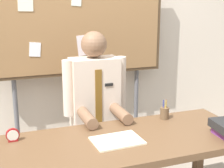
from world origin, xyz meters
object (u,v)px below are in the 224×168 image
object	(u,v)px
pen_holder	(165,113)
open_notebook	(117,141)
desk	(121,151)
desk_clock	(13,136)
bulletin_board	(79,25)
person	(95,119)

from	to	relation	value
pen_holder	open_notebook	bearing A→B (deg)	-151.82
desk	desk_clock	world-z (taller)	desk_clock
desk	pen_holder	world-z (taller)	pen_holder
pen_holder	desk	bearing A→B (deg)	-151.79
desk	bulletin_board	world-z (taller)	bulletin_board
desk_clock	pen_holder	xyz separation A→B (m)	(1.18, 0.03, 0.01)
desk	bulletin_board	xyz separation A→B (m)	(-0.00, 1.11, 0.79)
bulletin_board	desk_clock	bearing A→B (deg)	-128.47
desk	desk_clock	distance (m)	0.75
desk	pen_holder	size ratio (longest dim) A/B	11.55
bulletin_board	person	bearing A→B (deg)	-89.95
person	bulletin_board	size ratio (longest dim) A/B	0.72
desk	open_notebook	distance (m)	0.10
desk	open_notebook	world-z (taller)	open_notebook
bulletin_board	desk_clock	xyz separation A→B (m)	(-0.70, -0.88, -0.66)
desk	pen_holder	distance (m)	0.56
person	open_notebook	world-z (taller)	person
open_notebook	person	bearing A→B (deg)	86.55
desk	open_notebook	bearing A→B (deg)	-152.18
person	pen_holder	size ratio (longest dim) A/B	8.88
person	desk_clock	bearing A→B (deg)	-151.41
desk_clock	bulletin_board	bearing A→B (deg)	51.53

